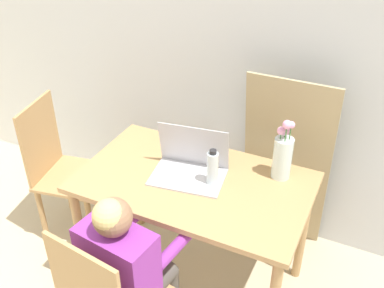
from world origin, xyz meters
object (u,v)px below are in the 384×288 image
(person_seated, at_px, (127,265))
(water_bottle, at_px, (212,169))
(flower_vase, at_px, (283,154))
(chair_spare, at_px, (62,170))
(laptop, at_px, (190,164))

(person_seated, relative_size, water_bottle, 5.03)
(flower_vase, distance_m, water_bottle, 0.37)
(chair_spare, distance_m, water_bottle, 1.13)
(laptop, distance_m, water_bottle, 0.15)
(flower_vase, bearing_deg, laptop, -157.72)
(laptop, bearing_deg, chair_spare, 169.97)
(chair_spare, relative_size, person_seated, 0.89)
(chair_spare, xyz_separation_m, laptop, (0.92, -0.02, 0.34))
(person_seated, distance_m, laptop, 0.63)
(person_seated, xyz_separation_m, flower_vase, (0.46, 0.78, 0.25))
(chair_spare, relative_size, water_bottle, 4.50)
(person_seated, height_order, laptop, person_seated)
(chair_spare, xyz_separation_m, person_seated, (0.90, -0.63, 0.17))
(water_bottle, bearing_deg, person_seated, -106.44)
(chair_spare, bearing_deg, laptop, -101.91)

